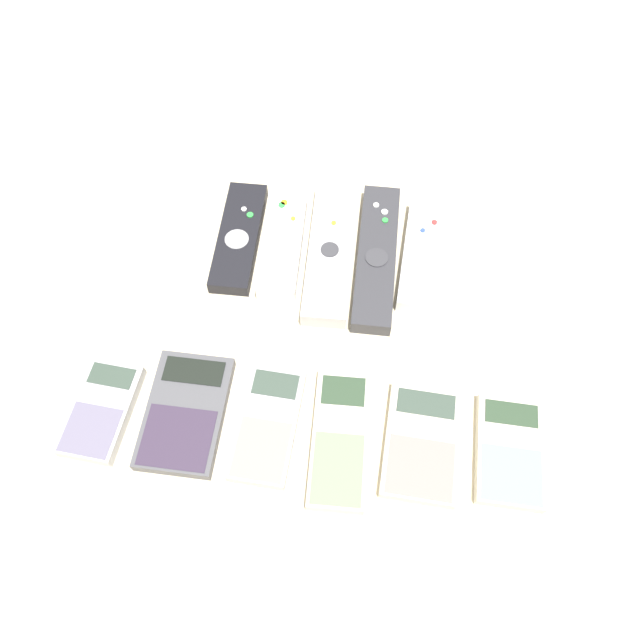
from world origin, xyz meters
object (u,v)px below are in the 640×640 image
remote_1 (283,247)px  calculator_3 (340,439)px  remote_0 (239,237)px  calculator_0 (102,410)px  remote_3 (376,257)px  remote_2 (329,252)px  calculator_2 (268,425)px  calculator_5 (510,451)px  remote_4 (424,256)px  calculator_1 (186,412)px  calculator_4 (422,443)px

remote_1 → calculator_3: 0.27m
remote_0 → calculator_0: bearing=-114.0°
remote_3 → calculator_3: bearing=-95.4°
remote_2 → calculator_3: 0.25m
remote_1 → calculator_2: size_ratio=1.12×
remote_1 → calculator_3: remote_1 is taller
remote_2 → calculator_5: remote_2 is taller
remote_4 → calculator_0: size_ratio=1.40×
remote_3 → calculator_1: (-0.20, -0.24, -0.00)m
calculator_5 → remote_1: bearing=141.4°
remote_0 → remote_3: 0.18m
remote_3 → remote_4: bearing=7.7°
remote_0 → remote_3: remote_3 is taller
calculator_2 → calculator_3: bearing=-2.0°
calculator_3 → calculator_4: calculator_3 is taller
remote_2 → calculator_4: (0.13, -0.24, -0.00)m
remote_3 → calculator_1: bearing=-130.2°
remote_3 → calculator_5: size_ratio=1.79×
calculator_1 → calculator_4: 0.26m
remote_0 → calculator_2: bearing=-73.4°
remote_0 → calculator_4: remote_0 is taller
remote_1 → calculator_0: (-0.17, -0.25, -0.00)m
remote_4 → calculator_3: remote_4 is taller
remote_3 → calculator_3: size_ratio=1.37×
remote_2 → remote_4: (0.12, 0.01, -0.00)m
remote_2 → calculator_1: size_ratio=1.51×
calculator_0 → calculator_5: calculator_0 is taller
calculator_2 → remote_0: bearing=110.1°
remote_1 → calculator_0: size_ratio=1.29×
calculator_4 → calculator_5: bearing=3.8°
calculator_0 → calculator_3: size_ratio=0.75×
remote_0 → calculator_0: 0.28m
remote_2 → calculator_5: (0.23, -0.24, -0.00)m
remote_3 → calculator_0: bearing=-140.2°
remote_0 → remote_2: 0.12m
remote_3 → calculator_1: 0.31m
remote_0 → remote_4: bearing=-1.3°
calculator_1 → calculator_3: bearing=-2.7°
calculator_1 → calculator_5: same height
calculator_5 → calculator_2: bearing=-178.3°
calculator_4 → remote_4: bearing=94.3°
calculator_3 → calculator_5: (0.18, 0.01, -0.00)m
calculator_0 → calculator_1: bearing=9.8°
remote_1 → calculator_4: 0.31m
calculator_3 → calculator_5: calculator_3 is taller
calculator_3 → calculator_0: bearing=177.9°
remote_4 → calculator_1: (-0.26, -0.25, -0.00)m
remote_2 → calculator_0: (-0.23, -0.25, -0.00)m
remote_1 → remote_3: 0.12m
remote_4 → calculator_1: size_ratio=1.19×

